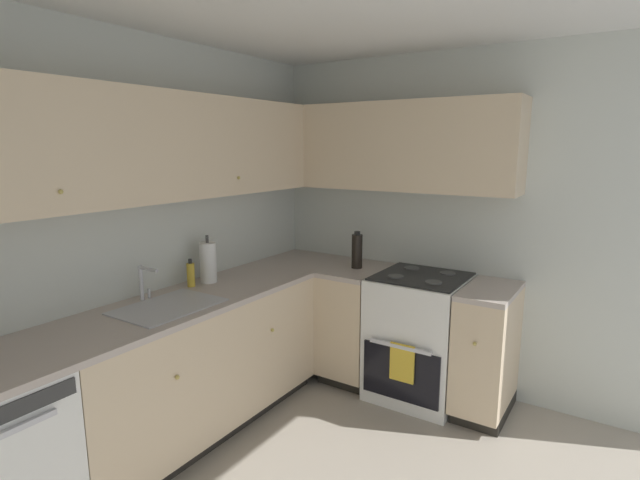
{
  "coord_description": "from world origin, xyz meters",
  "views": [
    {
      "loc": [
        -1.56,
        -0.94,
        1.79
      ],
      "look_at": [
        1.0,
        0.72,
        1.2
      ],
      "focal_mm": 27.46,
      "sensor_mm": 36.0,
      "label": 1
    }
  ],
  "objects_px": {
    "soap_bottle": "(191,274)",
    "oil_bottle": "(357,251)",
    "paper_towel_roll": "(208,262)",
    "oven_range": "(420,335)"
  },
  "relations": [
    {
      "from": "soap_bottle",
      "to": "oil_bottle",
      "type": "bearing_deg",
      "value": -33.16
    },
    {
      "from": "paper_towel_roll",
      "to": "oil_bottle",
      "type": "bearing_deg",
      "value": -36.22
    },
    {
      "from": "soap_bottle",
      "to": "oil_bottle",
      "type": "xyz_separation_m",
      "value": [
        1.03,
        -0.67,
        0.05
      ]
    },
    {
      "from": "oil_bottle",
      "to": "oven_range",
      "type": "bearing_deg",
      "value": -87.94
    },
    {
      "from": "oven_range",
      "to": "paper_towel_roll",
      "type": "xyz_separation_m",
      "value": [
        -0.91,
        1.16,
        0.57
      ]
    },
    {
      "from": "soap_bottle",
      "to": "paper_towel_roll",
      "type": "xyz_separation_m",
      "value": [
        0.14,
        -0.02,
        0.06
      ]
    },
    {
      "from": "soap_bottle",
      "to": "paper_towel_roll",
      "type": "bearing_deg",
      "value": -8.24
    },
    {
      "from": "soap_bottle",
      "to": "paper_towel_roll",
      "type": "height_order",
      "value": "paper_towel_roll"
    },
    {
      "from": "paper_towel_roll",
      "to": "oil_bottle",
      "type": "relative_size",
      "value": 1.18
    },
    {
      "from": "oven_range",
      "to": "paper_towel_roll",
      "type": "height_order",
      "value": "paper_towel_roll"
    }
  ]
}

